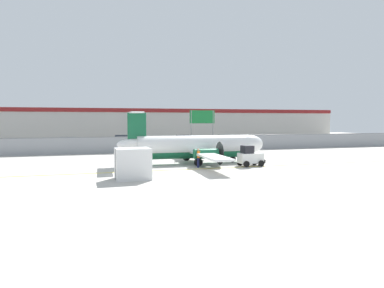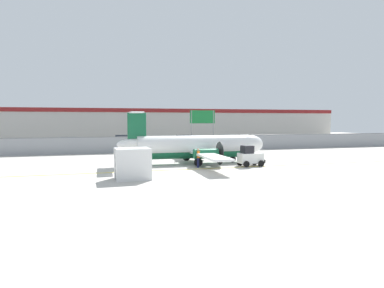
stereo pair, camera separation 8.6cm
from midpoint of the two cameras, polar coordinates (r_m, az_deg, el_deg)
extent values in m
plane|color=#BCB7AD|center=(27.62, 3.51, -4.69)|extent=(140.00, 140.00, 0.00)
cube|color=yellow|center=(29.49, 2.20, -4.12)|extent=(84.00, 0.20, 0.01)
cube|color=gray|center=(44.77, -4.26, -0.04)|extent=(98.00, 0.04, 2.00)
cylinder|color=slate|center=(44.71, -4.27, 1.30)|extent=(98.00, 0.10, 0.10)
cube|color=#38383A|center=(56.11, -6.68, -0.19)|extent=(98.00, 17.00, 0.12)
cube|color=beige|center=(74.27, -9.06, 3.29)|extent=(91.00, 8.00, 6.50)
cube|color=maroon|center=(70.33, -8.68, 5.57)|extent=(91.00, 0.20, 0.80)
cylinder|color=white|center=(32.88, 0.41, -0.21)|extent=(11.10, 2.11, 1.90)
ellipsoid|color=white|center=(34.88, 9.65, -0.02)|extent=(2.59, 1.85, 1.80)
ellipsoid|color=white|center=(31.81, -9.73, -0.05)|extent=(3.14, 1.10, 1.05)
cylinder|color=#145938|center=(32.92, 0.41, -1.11)|extent=(9.95, 1.67, 1.48)
cube|color=white|center=(32.95, 0.58, -1.19)|extent=(1.90, 16.03, 0.18)
cylinder|color=#145938|center=(35.50, -0.24, -0.81)|extent=(2.22, 0.94, 0.90)
cone|color=black|center=(35.81, 1.53, -0.77)|extent=(0.46, 0.45, 0.44)
cylinder|color=#262626|center=(35.86, 1.76, -0.76)|extent=(0.08, 2.10, 2.10)
cylinder|color=#145938|center=(30.53, 2.26, -1.61)|extent=(2.22, 0.94, 0.90)
cone|color=black|center=(30.89, 4.29, -1.56)|extent=(0.46, 0.45, 0.44)
cylinder|color=#262626|center=(30.94, 4.56, -1.55)|extent=(0.08, 2.10, 2.10)
cube|color=#145938|center=(31.77, -9.25, 2.39)|extent=(1.70, 0.21, 3.10)
cube|color=white|center=(31.75, -9.54, 5.18)|extent=(1.19, 4.82, 0.14)
cylinder|color=#59595B|center=(34.21, 6.72, -1.69)|extent=(0.14, 0.14, 0.97)
cylinder|color=black|center=(34.26, 6.71, -2.50)|extent=(0.60, 0.23, 0.60)
cylinder|color=#59595B|center=(35.01, -1.03, -1.46)|extent=(0.14, 0.14, 0.90)
cylinder|color=black|center=(35.06, -1.03, -2.19)|extent=(0.76, 0.23, 0.76)
cylinder|color=#59595B|center=(30.76, 0.97, -2.23)|extent=(0.14, 0.14, 0.90)
cylinder|color=black|center=(30.82, 0.97, -3.05)|extent=(0.76, 0.23, 0.76)
cube|color=silver|center=(31.46, 9.66, -2.32)|extent=(2.26, 1.23, 0.90)
cube|color=black|center=(31.21, 9.12, -0.89)|extent=(0.96, 1.05, 0.70)
cube|color=black|center=(32.07, 11.45, -2.77)|extent=(0.22, 1.11, 0.30)
cylinder|color=black|center=(32.40, 10.29, -2.95)|extent=(0.57, 0.21, 0.56)
cylinder|color=black|center=(31.37, 11.38, -3.19)|extent=(0.57, 0.21, 0.56)
cylinder|color=black|center=(31.68, 7.93, -3.08)|extent=(0.57, 0.21, 0.56)
cylinder|color=black|center=(30.63, 8.97, -3.34)|extent=(0.57, 0.21, 0.56)
cylinder|color=#191E4C|center=(30.21, 1.01, -3.11)|extent=(0.22, 0.22, 0.85)
cylinder|color=#191E4C|center=(30.02, 0.93, -3.16)|extent=(0.22, 0.22, 0.85)
cylinder|color=orange|center=(30.03, 0.97, -1.76)|extent=(0.46, 0.46, 0.60)
cylinder|color=orange|center=(30.25, 1.06, -1.66)|extent=(0.14, 0.14, 0.55)
cylinder|color=orange|center=(29.82, 0.88, -1.75)|extent=(0.14, 0.14, 0.55)
sphere|color=tan|center=(29.99, 0.97, -0.93)|extent=(0.22, 0.22, 0.22)
cube|color=silver|center=(24.54, -9.93, -3.25)|extent=(2.46, 2.08, 2.20)
cube|color=#333338|center=(24.54, -9.93, -3.25)|extent=(2.44, 0.16, 2.20)
cube|color=orange|center=(27.55, -10.43, -4.73)|extent=(0.36, 0.36, 0.04)
cone|color=orange|center=(27.50, -10.44, -4.07)|extent=(0.28, 0.28, 0.60)
cylinder|color=white|center=(27.49, -10.44, -3.91)|extent=(0.17, 0.17, 0.08)
cube|color=orange|center=(30.93, -9.63, -3.76)|extent=(0.36, 0.36, 0.04)
cone|color=orange|center=(30.88, -9.63, -3.17)|extent=(0.28, 0.28, 0.60)
cylinder|color=white|center=(30.87, -9.64, -3.02)|extent=(0.17, 0.17, 0.08)
cube|color=orange|center=(32.17, -10.24, -3.46)|extent=(0.36, 0.36, 0.04)
cone|color=orange|center=(32.13, -10.25, -2.90)|extent=(0.28, 0.28, 0.60)
cylinder|color=white|center=(32.12, -10.25, -2.76)|extent=(0.17, 0.17, 0.08)
cube|color=orange|center=(34.82, 4.49, -2.84)|extent=(0.36, 0.36, 0.04)
cone|color=orange|center=(34.78, 4.50, -2.32)|extent=(0.28, 0.28, 0.60)
cylinder|color=white|center=(34.77, 4.50, -2.19)|extent=(0.17, 0.17, 0.08)
cube|color=slate|center=(52.82, -19.78, 0.07)|extent=(4.28, 1.91, 0.80)
cube|color=#262D38|center=(52.79, -19.96, 0.81)|extent=(2.28, 1.67, 0.56)
cylinder|color=black|center=(53.74, -18.27, -0.17)|extent=(0.61, 0.23, 0.60)
cylinder|color=black|center=(51.95, -18.24, -0.31)|extent=(0.61, 0.23, 0.60)
cylinder|color=black|center=(53.78, -21.25, -0.24)|extent=(0.61, 0.23, 0.60)
cylinder|color=black|center=(51.99, -21.32, -0.38)|extent=(0.61, 0.23, 0.60)
cube|color=black|center=(57.77, -11.82, 0.55)|extent=(4.30, 1.97, 0.80)
cube|color=#262D38|center=(57.74, -11.68, 1.23)|extent=(2.30, 1.70, 0.56)
cylinder|color=black|center=(56.89, -13.21, 0.15)|extent=(0.61, 0.24, 0.60)
cylinder|color=black|center=(58.69, -13.19, 0.27)|extent=(0.61, 0.24, 0.60)
cylinder|color=black|center=(56.93, -10.39, 0.20)|extent=(0.61, 0.24, 0.60)
cylinder|color=black|center=(58.72, -10.46, 0.31)|extent=(0.61, 0.24, 0.60)
cube|color=#B28C19|center=(55.99, -1.61, 0.53)|extent=(4.23, 1.77, 0.80)
cube|color=#262D38|center=(55.99, -1.47, 1.22)|extent=(2.22, 1.60, 0.56)
cylinder|color=black|center=(54.82, -2.81, 0.11)|extent=(0.60, 0.21, 0.60)
cylinder|color=black|center=(56.58, -3.21, 0.23)|extent=(0.60, 0.21, 0.60)
cylinder|color=black|center=(55.49, 0.01, 0.17)|extent=(0.60, 0.21, 0.60)
cylinder|color=black|center=(57.23, -0.46, 0.28)|extent=(0.60, 0.21, 0.60)
cube|color=silver|center=(56.89, 5.52, 0.57)|extent=(4.32, 2.04, 0.80)
cube|color=#262D38|center=(56.92, 5.66, 1.25)|extent=(2.32, 1.73, 0.56)
cylinder|color=black|center=(55.50, 4.63, 0.15)|extent=(0.61, 0.25, 0.60)
cylinder|color=black|center=(57.12, 3.86, 0.27)|extent=(0.61, 0.25, 0.60)
cylinder|color=black|center=(56.76, 7.18, 0.22)|extent=(0.61, 0.25, 0.60)
cylinder|color=black|center=(58.35, 6.35, 0.33)|extent=(0.61, 0.25, 0.60)
cylinder|color=slate|center=(47.25, -0.19, 2.31)|extent=(0.14, 0.14, 5.50)
cylinder|color=slate|center=(48.23, 3.47, 2.34)|extent=(0.14, 0.14, 5.50)
cube|color=#14662D|center=(47.70, 1.66, 4.55)|extent=(3.60, 0.10, 1.80)
camera|label=1|loc=(0.04, -90.07, -0.01)|focal=32.00mm
camera|label=2|loc=(0.04, 89.93, 0.01)|focal=32.00mm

